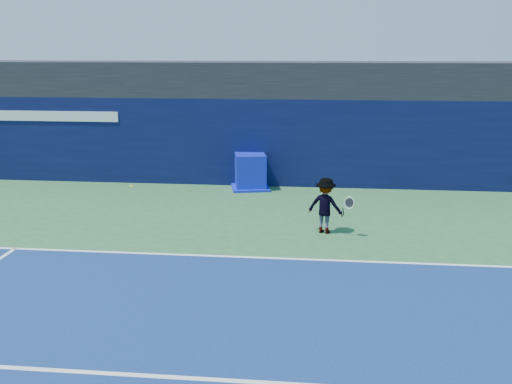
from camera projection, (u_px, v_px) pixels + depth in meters
ground at (195, 315)px, 10.23m from camera, size 80.00×80.00×0.00m
baseline at (222, 256)px, 13.12m from camera, size 24.00×0.10×0.01m
service_line at (166, 377)px, 8.30m from camera, size 24.00×0.10×0.01m
stadium_band at (258, 79)px, 20.44m from camera, size 36.00×3.00×1.20m
back_wall_assembly at (255, 141)px, 19.99m from camera, size 36.00×1.03×3.00m
equipment_cart at (250, 173)px, 19.39m from camera, size 1.48×1.48×1.20m
tennis_player at (325, 206)px, 14.68m from camera, size 1.25×0.81×1.45m
tennis_ball at (131, 186)px, 14.77m from camera, size 0.07×0.07×0.07m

